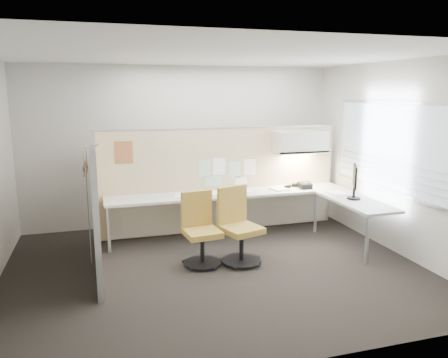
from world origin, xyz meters
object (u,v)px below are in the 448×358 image
object	(u,v)px
chair_right	(238,228)
phone	(305,185)
monitor	(355,180)
chair_left	(200,231)
desk	(252,201)

from	to	relation	value
chair_right	phone	world-z (taller)	chair_right
monitor	phone	distance (m)	1.01
chair_left	phone	xyz separation A→B (m)	(2.06, 0.98, 0.32)
desk	chair_right	xyz separation A→B (m)	(-0.55, -0.98, -0.11)
desk	chair_right	bearing A→B (deg)	-119.28
chair_right	phone	distance (m)	1.90
phone	desk	bearing A→B (deg)	-175.77
chair_left	chair_right	world-z (taller)	chair_right
monitor	chair_left	bearing A→B (deg)	121.19
desk	chair_right	distance (m)	1.13
chair_right	phone	xyz separation A→B (m)	(1.54, 1.06, 0.29)
chair_right	chair_left	bearing A→B (deg)	153.52
desk	chair_left	distance (m)	1.40
desk	chair_right	size ratio (longest dim) A/B	3.83
monitor	phone	world-z (taller)	monitor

